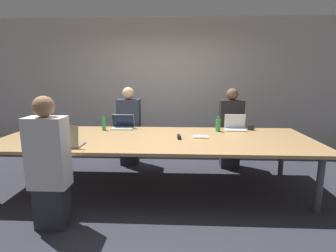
# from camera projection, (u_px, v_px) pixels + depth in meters

# --- Properties ---
(ground_plane) EXTENTS (24.00, 24.00, 0.00)m
(ground_plane) POSITION_uv_depth(u_px,v_px,m) (156.00, 187.00, 3.85)
(ground_plane) COLOR #2D2D38
(curtain_wall) EXTENTS (12.00, 0.06, 2.80)m
(curtain_wall) POSITION_uv_depth(u_px,v_px,m) (165.00, 86.00, 5.64)
(curtain_wall) COLOR #BCB7B2
(curtain_wall) RESTS_ON ground_plane
(conference_table) EXTENTS (4.38, 1.55, 0.75)m
(conference_table) POSITION_uv_depth(u_px,v_px,m) (156.00, 141.00, 3.71)
(conference_table) COLOR tan
(conference_table) RESTS_ON ground_plane
(laptop_far_right) EXTENTS (0.34, 0.24, 0.25)m
(laptop_far_right) POSITION_uv_depth(u_px,v_px,m) (235.00, 125.00, 4.23)
(laptop_far_right) COLOR silver
(laptop_far_right) RESTS_ON conference_table
(person_far_right) EXTENTS (0.40, 0.24, 1.41)m
(person_far_right) POSITION_uv_depth(u_px,v_px,m) (231.00, 130.00, 4.59)
(person_far_right) COLOR #2D2D38
(person_far_right) RESTS_ON ground_plane
(cup_far_right) EXTENTS (0.09, 0.09, 0.09)m
(cup_far_right) POSITION_uv_depth(u_px,v_px,m) (251.00, 127.00, 4.22)
(cup_far_right) COLOR #232328
(cup_far_right) RESTS_ON conference_table
(bottle_far_right) EXTENTS (0.08, 0.08, 0.24)m
(bottle_far_right) POSITION_uv_depth(u_px,v_px,m) (218.00, 125.00, 4.10)
(bottle_far_right) COLOR green
(bottle_far_right) RESTS_ON conference_table
(laptop_near_left) EXTENTS (0.35, 0.27, 0.28)m
(laptop_near_left) POSITION_uv_depth(u_px,v_px,m) (67.00, 141.00, 3.21)
(laptop_near_left) COLOR gray
(laptop_near_left) RESTS_ON conference_table
(person_near_left) EXTENTS (0.40, 0.24, 1.42)m
(person_near_left) POSITION_uv_depth(u_px,v_px,m) (49.00, 165.00, 2.75)
(person_near_left) COLOR #2D2D38
(person_near_left) RESTS_ON ground_plane
(cup_near_left) EXTENTS (0.08, 0.08, 0.09)m
(cup_near_left) POSITION_uv_depth(u_px,v_px,m) (48.00, 141.00, 3.32)
(cup_near_left) COLOR brown
(cup_near_left) RESTS_ON conference_table
(laptop_far_midleft) EXTENTS (0.36, 0.23, 0.23)m
(laptop_far_midleft) POSITION_uv_depth(u_px,v_px,m) (123.00, 125.00, 4.32)
(laptop_far_midleft) COLOR silver
(laptop_far_midleft) RESTS_ON conference_table
(person_far_midleft) EXTENTS (0.40, 0.24, 1.42)m
(person_far_midleft) POSITION_uv_depth(u_px,v_px,m) (129.00, 128.00, 4.75)
(person_far_midleft) COLOR #2D2D38
(person_far_midleft) RESTS_ON ground_plane
(bottle_far_midleft) EXTENTS (0.06, 0.06, 0.24)m
(bottle_far_midleft) POSITION_uv_depth(u_px,v_px,m) (104.00, 124.00, 4.18)
(bottle_far_midleft) COLOR green
(bottle_far_midleft) RESTS_ON conference_table
(stapler) EXTENTS (0.06, 0.15, 0.05)m
(stapler) POSITION_uv_depth(u_px,v_px,m) (179.00, 137.00, 3.64)
(stapler) COLOR black
(stapler) RESTS_ON conference_table
(notebook) EXTENTS (0.21, 0.14, 0.02)m
(notebook) POSITION_uv_depth(u_px,v_px,m) (201.00, 137.00, 3.71)
(notebook) COLOR silver
(notebook) RESTS_ON conference_table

